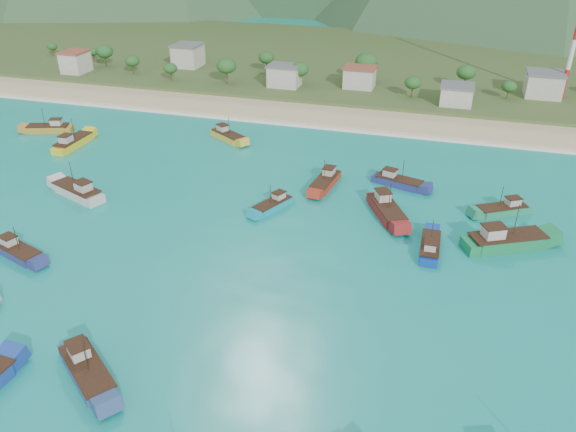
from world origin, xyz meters
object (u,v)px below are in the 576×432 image
(boat_24, at_px, (325,182))
(boat_1, at_px, (73,143))
(boat_12, at_px, (228,136))
(boat_4, at_px, (430,248))
(boat_7, at_px, (78,192))
(boat_5, at_px, (398,182))
(boat_0, at_px, (502,210))
(boat_10, at_px, (49,129))
(boat_2, at_px, (506,242))
(boat_8, at_px, (386,210))
(boat_21, at_px, (87,371))
(boat_18, at_px, (273,205))
(boat_23, at_px, (18,252))

(boat_24, bearing_deg, boat_1, 3.01)
(boat_12, bearing_deg, boat_24, 89.70)
(boat_4, distance_m, boat_7, 65.15)
(boat_5, xyz_separation_m, boat_7, (-57.45, -21.87, 0.20))
(boat_0, height_order, boat_10, boat_10)
(boat_5, height_order, boat_12, boat_12)
(boat_12, height_order, boat_24, boat_24)
(boat_2, distance_m, boat_7, 76.71)
(boat_0, distance_m, boat_5, 20.28)
(boat_4, distance_m, boat_24, 28.43)
(boat_8, distance_m, boat_24, 15.67)
(boat_4, relative_size, boat_7, 0.76)
(boat_8, relative_size, boat_10, 1.10)
(boat_2, relative_size, boat_21, 1.27)
(boat_4, bearing_deg, boat_7, 178.46)
(boat_0, bearing_deg, boat_18, 72.63)
(boat_2, distance_m, boat_10, 107.32)
(boat_18, bearing_deg, boat_4, -169.19)
(boat_2, height_order, boat_12, boat_2)
(boat_5, relative_size, boat_23, 1.03)
(boat_12, xyz_separation_m, boat_23, (-12.58, -56.65, -0.06))
(boat_0, distance_m, boat_2, 11.90)
(boat_7, bearing_deg, boat_23, -149.46)
(boat_7, distance_m, boat_8, 57.60)
(boat_1, xyz_separation_m, boat_5, (73.72, 0.14, -0.14))
(boat_0, relative_size, boat_12, 0.96)
(boat_8, relative_size, boat_12, 1.18)
(boat_7, xyz_separation_m, boat_24, (43.79, 17.69, -0.16))
(boat_1, xyz_separation_m, boat_7, (16.27, -21.73, 0.06))
(boat_1, relative_size, boat_8, 0.94)
(boat_7, bearing_deg, boat_24, -46.68)
(boat_23, bearing_deg, boat_8, 137.70)
(boat_24, bearing_deg, boat_4, 145.53)
(boat_1, height_order, boat_4, boat_1)
(boat_4, xyz_separation_m, boat_8, (-8.26, 10.16, 0.27))
(boat_8, height_order, boat_18, boat_8)
(boat_18, height_order, boat_21, boat_21)
(boat_18, bearing_deg, boat_2, -158.81)
(boat_21, bearing_deg, boat_23, -90.11)
(boat_23, relative_size, boat_24, 0.95)
(boat_5, xyz_separation_m, boat_18, (-20.62, -16.06, -0.13))
(boat_5, relative_size, boat_7, 0.85)
(boat_7, distance_m, boat_21, 49.54)
(boat_21, relative_size, boat_23, 1.07)
(boat_2, xyz_separation_m, boat_23, (-73.27, -24.22, -0.40))
(boat_1, distance_m, boat_8, 74.24)
(boat_1, relative_size, boat_5, 1.09)
(boat_5, bearing_deg, boat_21, -7.57)
(boat_21, bearing_deg, boat_10, -103.30)
(boat_7, bearing_deg, boat_21, -122.89)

